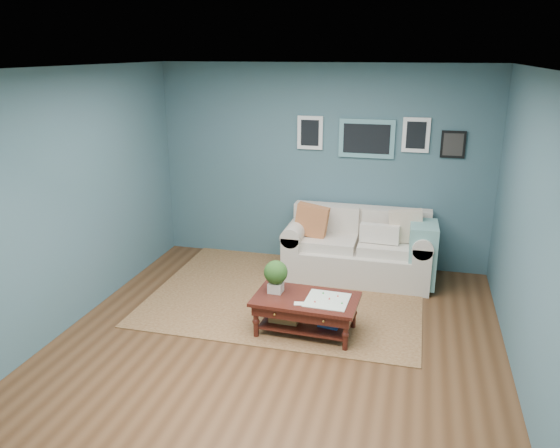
% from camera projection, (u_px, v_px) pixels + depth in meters
% --- Properties ---
extents(room_shell, '(5.00, 5.02, 2.70)m').
position_uv_depth(room_shell, '(277.00, 217.00, 5.11)').
color(room_shell, brown).
rests_on(room_shell, ground).
extents(area_rug, '(3.20, 2.56, 0.01)m').
position_uv_depth(area_rug, '(288.00, 294.00, 6.66)').
color(area_rug, brown).
rests_on(area_rug, ground).
extents(loveseat, '(1.90, 0.86, 0.98)m').
position_uv_depth(loveseat, '(364.00, 248.00, 7.06)').
color(loveseat, beige).
rests_on(loveseat, ground).
extents(coffee_table, '(1.10, 0.67, 0.75)m').
position_uv_depth(coffee_table, '(301.00, 303.00, 5.69)').
color(coffee_table, '#33100B').
rests_on(coffee_table, ground).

